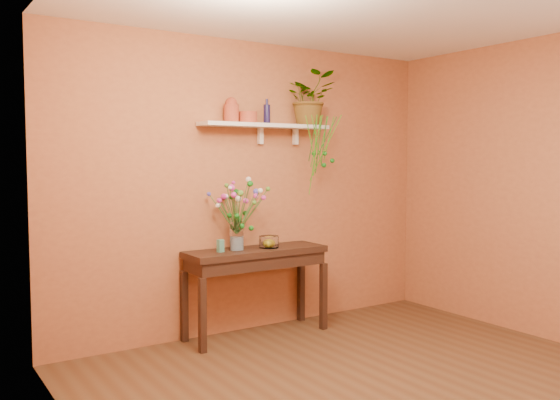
{
  "coord_description": "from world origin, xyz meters",
  "views": [
    {
      "loc": [
        -2.84,
        -2.81,
        1.61
      ],
      "look_at": [
        0.0,
        1.55,
        1.25
      ],
      "focal_mm": 37.95,
      "sensor_mm": 36.0,
      "label": 1
    }
  ],
  "objects_px": {
    "glass_vase": "(237,238)",
    "glass_bowl": "(269,242)",
    "sideboard": "(256,261)",
    "bouquet": "(239,200)",
    "blue_bottle": "(267,114)",
    "terracotta_jug": "(231,111)",
    "spider_plant": "(310,99)"
  },
  "relations": [
    {
      "from": "glass_vase",
      "to": "glass_bowl",
      "type": "xyz_separation_m",
      "value": [
        0.32,
        -0.04,
        -0.06
      ]
    },
    {
      "from": "sideboard",
      "to": "bouquet",
      "type": "height_order",
      "value": "bouquet"
    },
    {
      "from": "blue_bottle",
      "to": "terracotta_jug",
      "type": "bearing_deg",
      "value": 178.79
    },
    {
      "from": "glass_vase",
      "to": "bouquet",
      "type": "bearing_deg",
      "value": -30.07
    },
    {
      "from": "blue_bottle",
      "to": "spider_plant",
      "type": "relative_size",
      "value": 0.45
    },
    {
      "from": "glass_vase",
      "to": "bouquet",
      "type": "xyz_separation_m",
      "value": [
        0.02,
        -0.01,
        0.34
      ]
    },
    {
      "from": "spider_plant",
      "to": "bouquet",
      "type": "height_order",
      "value": "spider_plant"
    },
    {
      "from": "spider_plant",
      "to": "glass_bowl",
      "type": "distance_m",
      "value": 1.46
    },
    {
      "from": "spider_plant",
      "to": "glass_vase",
      "type": "height_order",
      "value": "spider_plant"
    },
    {
      "from": "sideboard",
      "to": "blue_bottle",
      "type": "relative_size",
      "value": 5.73
    },
    {
      "from": "sideboard",
      "to": "glass_bowl",
      "type": "relative_size",
      "value": 7.25
    },
    {
      "from": "blue_bottle",
      "to": "glass_bowl",
      "type": "distance_m",
      "value": 1.19
    },
    {
      "from": "sideboard",
      "to": "spider_plant",
      "type": "xyz_separation_m",
      "value": [
        0.67,
        0.11,
        1.51
      ]
    },
    {
      "from": "terracotta_jug",
      "to": "spider_plant",
      "type": "bearing_deg",
      "value": -1.75
    },
    {
      "from": "terracotta_jug",
      "to": "glass_bowl",
      "type": "relative_size",
      "value": 1.24
    },
    {
      "from": "sideboard",
      "to": "glass_bowl",
      "type": "xyz_separation_m",
      "value": [
        0.13,
        -0.02,
        0.17
      ]
    },
    {
      "from": "sideboard",
      "to": "glass_vase",
      "type": "relative_size",
      "value": 5.11
    },
    {
      "from": "sideboard",
      "to": "bouquet",
      "type": "relative_size",
      "value": 2.37
    },
    {
      "from": "terracotta_jug",
      "to": "spider_plant",
      "type": "distance_m",
      "value": 0.86
    },
    {
      "from": "spider_plant",
      "to": "glass_bowl",
      "type": "bearing_deg",
      "value": -167.28
    },
    {
      "from": "terracotta_jug",
      "to": "blue_bottle",
      "type": "xyz_separation_m",
      "value": [
        0.37,
        -0.01,
        -0.01
      ]
    },
    {
      "from": "terracotta_jug",
      "to": "bouquet",
      "type": "xyz_separation_m",
      "value": [
        0.0,
        -0.12,
        -0.8
      ]
    },
    {
      "from": "blue_bottle",
      "to": "glass_bowl",
      "type": "relative_size",
      "value": 1.27
    },
    {
      "from": "blue_bottle",
      "to": "bouquet",
      "type": "height_order",
      "value": "blue_bottle"
    },
    {
      "from": "glass_bowl",
      "to": "blue_bottle",
      "type": "bearing_deg",
      "value": 64.84
    },
    {
      "from": "bouquet",
      "to": "terracotta_jug",
      "type": "bearing_deg",
      "value": 91.18
    },
    {
      "from": "glass_bowl",
      "to": "spider_plant",
      "type": "bearing_deg",
      "value": 12.72
    },
    {
      "from": "terracotta_jug",
      "to": "glass_bowl",
      "type": "height_order",
      "value": "terracotta_jug"
    },
    {
      "from": "terracotta_jug",
      "to": "blue_bottle",
      "type": "bearing_deg",
      "value": -1.21
    },
    {
      "from": "terracotta_jug",
      "to": "bouquet",
      "type": "height_order",
      "value": "terracotta_jug"
    },
    {
      "from": "terracotta_jug",
      "to": "glass_vase",
      "type": "distance_m",
      "value": 1.14
    },
    {
      "from": "sideboard",
      "to": "glass_bowl",
      "type": "height_order",
      "value": "glass_bowl"
    }
  ]
}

